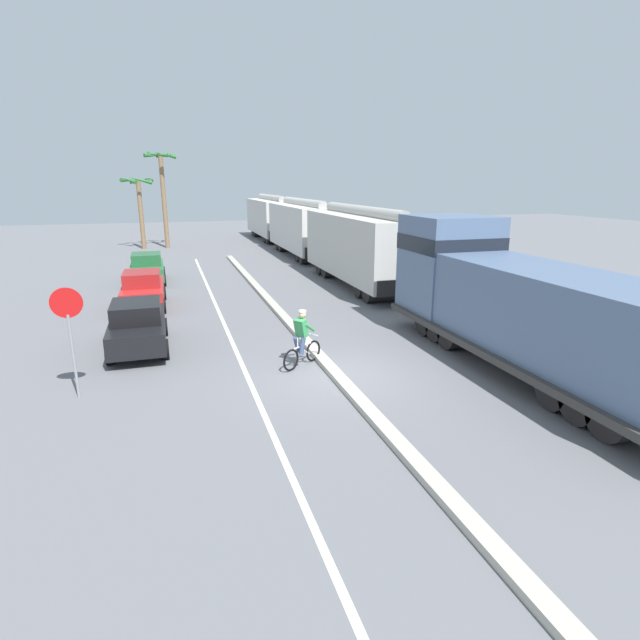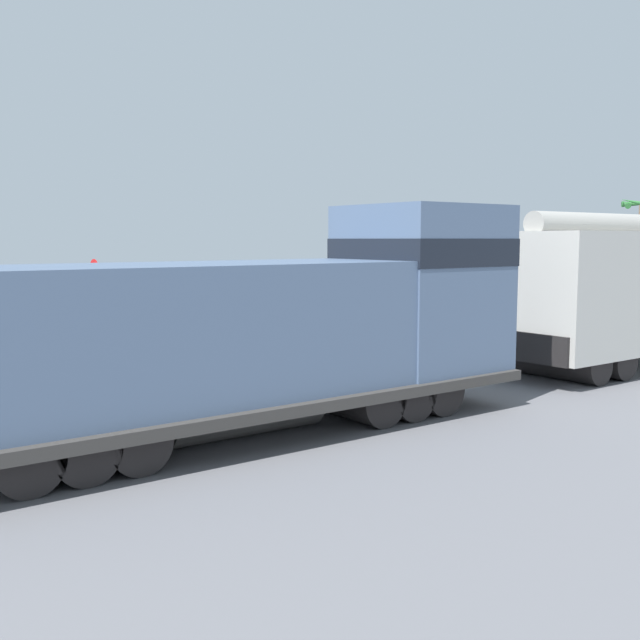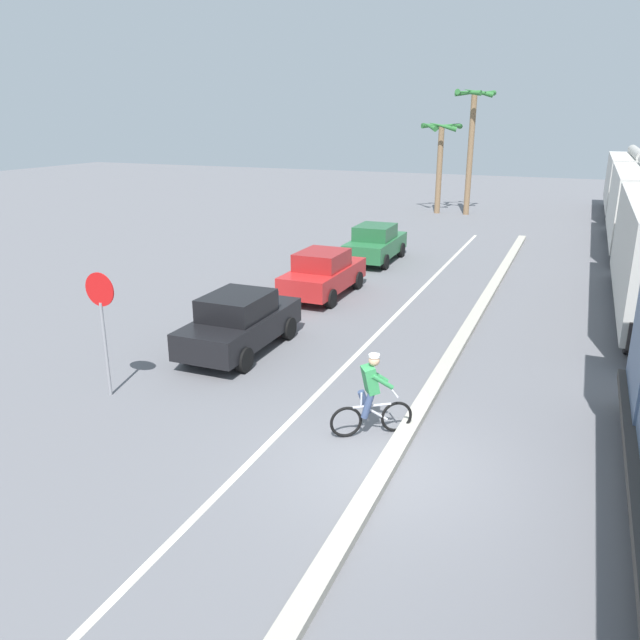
{
  "view_description": "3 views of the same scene",
  "coord_description": "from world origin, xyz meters",
  "px_view_note": "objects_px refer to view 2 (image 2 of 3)",
  "views": [
    {
      "loc": [
        -4.3,
        -12.65,
        5.35
      ],
      "look_at": [
        0.11,
        1.74,
        1.17
      ],
      "focal_mm": 28.0,
      "sensor_mm": 36.0,
      "label": 1
    },
    {
      "loc": [
        16.77,
        -7.97,
        3.5
      ],
      "look_at": [
        2.55,
        2.57,
        1.59
      ],
      "focal_mm": 42.0,
      "sensor_mm": 36.0,
      "label": 2
    },
    {
      "loc": [
        2.71,
        -9.72,
        6.09
      ],
      "look_at": [
        -3.61,
        5.35,
        0.72
      ],
      "focal_mm": 35.0,
      "sensor_mm": 36.0,
      "label": 3
    }
  ],
  "objects_px": {
    "locomotive": "(281,333)",
    "stop_sign": "(95,286)",
    "parked_car_green": "(459,302)",
    "cyclist": "(198,343)",
    "parked_car_black": "(216,320)",
    "parked_car_red": "(352,310)"
  },
  "relations": [
    {
      "from": "parked_car_red",
      "to": "parked_car_green",
      "type": "distance_m",
      "value": 5.9
    },
    {
      "from": "locomotive",
      "to": "parked_car_green",
      "type": "xyz_separation_m",
      "value": [
        -10.83,
        16.37,
        -0.98
      ]
    },
    {
      "from": "parked_car_black",
      "to": "cyclist",
      "type": "bearing_deg",
      "value": -33.35
    },
    {
      "from": "parked_car_black",
      "to": "cyclist",
      "type": "height_order",
      "value": "cyclist"
    },
    {
      "from": "locomotive",
      "to": "stop_sign",
      "type": "bearing_deg",
      "value": 175.69
    },
    {
      "from": "parked_car_green",
      "to": "stop_sign",
      "type": "bearing_deg",
      "value": -94.97
    },
    {
      "from": "stop_sign",
      "to": "locomotive",
      "type": "bearing_deg",
      "value": -4.31
    },
    {
      "from": "locomotive",
      "to": "stop_sign",
      "type": "xyz_separation_m",
      "value": [
        -12.17,
        0.92,
        0.23
      ]
    },
    {
      "from": "parked_car_red",
      "to": "stop_sign",
      "type": "xyz_separation_m",
      "value": [
        -1.32,
        -9.55,
        1.21
      ]
    },
    {
      "from": "stop_sign",
      "to": "parked_car_red",
      "type": "bearing_deg",
      "value": 82.14
    },
    {
      "from": "cyclist",
      "to": "stop_sign",
      "type": "height_order",
      "value": "stop_sign"
    },
    {
      "from": "parked_car_black",
      "to": "parked_car_red",
      "type": "relative_size",
      "value": 1.0
    },
    {
      "from": "parked_car_red",
      "to": "cyclist",
      "type": "xyz_separation_m",
      "value": [
        4.76,
        -9.04,
        0.0
      ]
    },
    {
      "from": "cyclist",
      "to": "parked_car_red",
      "type": "bearing_deg",
      "value": 117.78
    },
    {
      "from": "parked_car_green",
      "to": "cyclist",
      "type": "xyz_separation_m",
      "value": [
        4.73,
        -14.93,
        0.0
      ]
    },
    {
      "from": "locomotive",
      "to": "cyclist",
      "type": "bearing_deg",
      "value": 166.77
    },
    {
      "from": "locomotive",
      "to": "parked_car_red",
      "type": "distance_m",
      "value": 15.11
    },
    {
      "from": "locomotive",
      "to": "cyclist",
      "type": "distance_m",
      "value": 6.33
    },
    {
      "from": "parked_car_green",
      "to": "parked_car_black",
      "type": "bearing_deg",
      "value": -90.0
    },
    {
      "from": "parked_car_green",
      "to": "locomotive",
      "type": "bearing_deg",
      "value": -56.51
    },
    {
      "from": "parked_car_black",
      "to": "cyclist",
      "type": "xyz_separation_m",
      "value": [
        4.73,
        -3.12,
        0.0
      ]
    },
    {
      "from": "parked_car_green",
      "to": "parked_car_red",
      "type": "bearing_deg",
      "value": -90.25
    }
  ]
}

